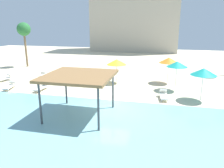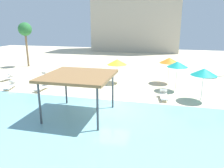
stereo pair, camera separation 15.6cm
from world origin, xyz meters
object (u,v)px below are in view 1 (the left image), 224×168
at_px(lounge_chair_2, 91,76).
at_px(shade_pavilion, 79,77).
at_px(beach_umbrella_teal_1, 204,72).
at_px(lounge_chair_0, 10,86).
at_px(lounge_chair_3, 164,95).
at_px(beach_umbrella_teal_3, 177,64).
at_px(lounge_chair_5, 5,78).
at_px(palm_tree_0, 24,30).
at_px(lounge_chair_6, 44,75).
at_px(lounge_chair_1, 42,87).
at_px(beach_umbrella_orange_4, 169,60).
at_px(beach_umbrella_yellow_0, 117,62).

bearing_deg(lounge_chair_2, shade_pavilion, 5.21).
height_order(beach_umbrella_teal_1, lounge_chair_0, beach_umbrella_teal_1).
xyz_separation_m(beach_umbrella_teal_1, lounge_chair_3, (-3.04, -0.28, -2.12)).
xyz_separation_m(beach_umbrella_teal_3, lounge_chair_2, (-9.31, 2.39, -2.21)).
bearing_deg(lounge_chair_5, lounge_chair_2, 130.06).
bearing_deg(lounge_chair_5, beach_umbrella_teal_3, 113.30).
xyz_separation_m(beach_umbrella_teal_1, beach_umbrella_teal_3, (-1.97, 2.46, 0.09)).
bearing_deg(lounge_chair_2, lounge_chair_3, 48.84).
height_order(beach_umbrella_teal_3, lounge_chair_3, beach_umbrella_teal_3).
relative_size(beach_umbrella_teal_3, palm_tree_0, 0.44).
height_order(beach_umbrella_teal_1, lounge_chair_6, beach_umbrella_teal_1).
bearing_deg(lounge_chair_6, lounge_chair_0, -43.27).
relative_size(lounge_chair_0, palm_tree_0, 0.31).
bearing_deg(lounge_chair_2, beach_umbrella_teal_1, 57.48).
distance_m(lounge_chair_2, lounge_chair_6, 5.71).
bearing_deg(beach_umbrella_teal_3, lounge_chair_2, 165.58).
xyz_separation_m(lounge_chair_1, lounge_chair_6, (-2.46, 4.60, 0.00)).
bearing_deg(beach_umbrella_teal_1, beach_umbrella_orange_4, 118.10).
xyz_separation_m(beach_umbrella_teal_3, palm_tree_0, (-20.85, 7.28, 2.69)).
bearing_deg(beach_umbrella_teal_1, lounge_chair_1, -178.18).
relative_size(beach_umbrella_yellow_0, lounge_chair_5, 1.29).
bearing_deg(beach_umbrella_yellow_0, lounge_chair_1, -146.45).
distance_m(lounge_chair_0, lounge_chair_6, 5.01).
distance_m(beach_umbrella_teal_3, lounge_chair_0, 16.28).
height_order(lounge_chair_0, lounge_chair_2, same).
relative_size(lounge_chair_0, lounge_chair_1, 1.03).
xyz_separation_m(shade_pavilion, lounge_chair_0, (-9.10, 4.46, -2.45)).
bearing_deg(lounge_chair_3, beach_umbrella_teal_1, 89.88).
bearing_deg(beach_umbrella_teal_3, lounge_chair_3, -111.39).
xyz_separation_m(lounge_chair_0, lounge_chair_3, (14.73, 0.52, 0.00)).
bearing_deg(lounge_chair_0, beach_umbrella_teal_1, 78.25).
bearing_deg(lounge_chair_1, lounge_chair_3, 94.82).
relative_size(shade_pavilion, beach_umbrella_yellow_0, 1.75).
xyz_separation_m(lounge_chair_6, palm_tree_0, (-5.87, 5.60, 4.90)).
relative_size(beach_umbrella_teal_3, lounge_chair_6, 1.47).
bearing_deg(lounge_chair_5, lounge_chair_0, 66.46).
distance_m(beach_umbrella_teal_3, lounge_chair_1, 13.04).
relative_size(lounge_chair_0, lounge_chair_3, 1.02).
height_order(beach_umbrella_teal_3, lounge_chair_0, beach_umbrella_teal_3).
xyz_separation_m(shade_pavilion, beach_umbrella_orange_4, (6.00, 10.26, -0.31)).
xyz_separation_m(beach_umbrella_teal_3, lounge_chair_5, (-18.37, -0.73, -2.21)).
height_order(lounge_chair_1, palm_tree_0, palm_tree_0).
relative_size(lounge_chair_2, lounge_chair_6, 1.03).
distance_m(beach_umbrella_teal_3, lounge_chair_5, 18.51).
relative_size(beach_umbrella_orange_4, lounge_chair_2, 1.40).
bearing_deg(lounge_chair_2, beach_umbrella_teal_3, 66.34).
relative_size(beach_umbrella_teal_3, lounge_chair_1, 1.45).
xyz_separation_m(shade_pavilion, lounge_chair_3, (5.63, 4.98, -2.45)).
height_order(beach_umbrella_yellow_0, lounge_chair_0, beach_umbrella_yellow_0).
relative_size(shade_pavilion, beach_umbrella_teal_1, 1.64).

